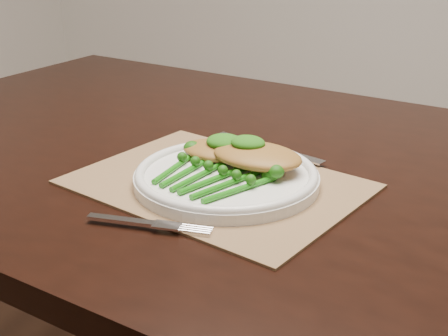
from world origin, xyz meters
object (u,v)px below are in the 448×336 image
at_px(placemat, 217,184).
at_px(broccolini_bundle, 207,177).
at_px(dinner_plate, 226,176).
at_px(chicken_fillet_left, 219,151).

height_order(placemat, broccolini_bundle, broccolini_bundle).
height_order(dinner_plate, broccolini_bundle, broccolini_bundle).
height_order(chicken_fillet_left, broccolini_bundle, same).
bearing_deg(placemat, broccolini_bundle, -79.44).
distance_m(dinner_plate, broccolini_bundle, 0.04).
bearing_deg(broccolini_bundle, placemat, 103.82).
bearing_deg(placemat, chicken_fillet_left, 125.74).
bearing_deg(chicken_fillet_left, placemat, -64.36).
bearing_deg(chicken_fillet_left, dinner_plate, -51.80).
relative_size(dinner_plate, broccolini_bundle, 1.36).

